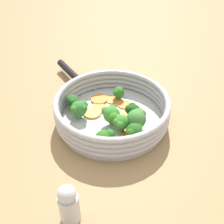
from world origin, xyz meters
The scene contains 25 objects.
ground_plane centered at (0.00, 0.00, 0.00)m, with size 4.00×4.00×0.00m, color #9A784E.
skillet centered at (0.00, 0.00, 0.01)m, with size 0.27×0.27×0.02m, color #B2B5B7.
skillet_rim_wall centered at (0.00, 0.00, 0.05)m, with size 0.29×0.29×0.06m.
skillet_handle centered at (-0.23, 0.03, 0.03)m, with size 0.02×0.02×0.18m, color black.
skillet_rivet_left centered at (-0.12, 0.04, 0.02)m, with size 0.01×0.01×0.01m, color #AFB4B7.
skillet_rivet_right centered at (-0.13, 0.00, 0.02)m, with size 0.01×0.01×0.01m, color #B4B6B3.
carrot_slice_0 centered at (-0.08, 0.02, 0.02)m, with size 0.05×0.05×0.01m, color orange.
carrot_slice_1 centered at (0.02, 0.04, 0.02)m, with size 0.04×0.04×0.00m, color #ED9B3E.
carrot_slice_2 centered at (-0.01, 0.06, 0.02)m, with size 0.04×0.04×0.00m, color orange.
carrot_slice_3 centered at (-0.05, 0.05, 0.02)m, with size 0.04×0.04×0.00m, color orange.
carrot_slice_4 centered at (-0.06, 0.00, 0.02)m, with size 0.03×0.03×0.00m, color orange.
carrot_slice_5 centered at (-0.10, -0.04, 0.02)m, with size 0.03×0.03×0.01m, color orange.
carrot_slice_6 centered at (-0.04, 0.00, 0.02)m, with size 0.03×0.03×0.00m, color orange.
carrot_slice_7 centered at (0.06, -0.01, 0.02)m, with size 0.04×0.04×0.00m, color orange.
carrot_slice_8 centered at (-0.04, -0.03, 0.02)m, with size 0.05×0.05×0.01m, color #F1993E.
broccoli_floret_0 centered at (0.06, -0.02, 0.05)m, with size 0.04×0.04×0.05m.
broccoli_floret_1 centered at (-0.09, -0.06, 0.04)m, with size 0.04×0.03×0.04m.
broccoli_floret_2 centered at (0.07, -0.08, 0.04)m, with size 0.04×0.05×0.05m.
broccoli_floret_3 centered at (-0.05, 0.07, 0.04)m, with size 0.03×0.04×0.04m.
broccoli_floret_4 centered at (0.04, 0.03, 0.04)m, with size 0.04×0.04×0.04m.
broccoli_floret_5 centered at (0.02, -0.02, 0.05)m, with size 0.05×0.04×0.05m.
broccoli_floret_6 centered at (0.10, -0.02, 0.04)m, with size 0.04×0.05×0.05m.
broccoli_floret_7 centered at (0.07, 0.02, 0.05)m, with size 0.05×0.05×0.06m.
broccoli_floret_8 centered at (-0.05, -0.06, 0.05)m, with size 0.04×0.05×0.05m.
salt_shaker centered at (0.15, -0.23, 0.04)m, with size 0.04×0.04×0.09m.
Camera 1 is at (0.39, -0.34, 0.45)m, focal length 42.00 mm.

